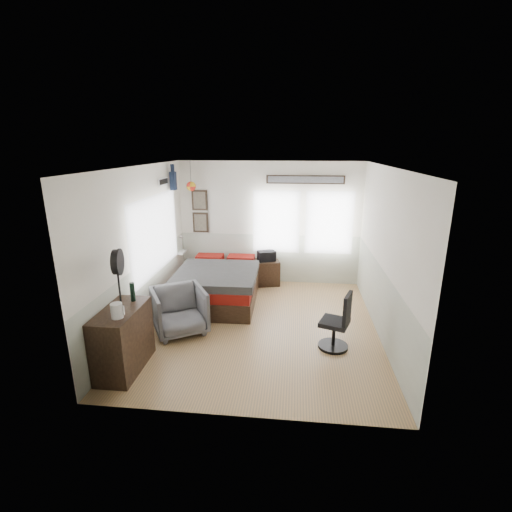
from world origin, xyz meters
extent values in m
cube|color=#937151|center=(0.00, 0.00, -0.01)|extent=(4.00, 4.50, 0.01)
cube|color=silver|center=(0.00, 2.25, 1.35)|extent=(4.00, 0.02, 2.70)
cube|color=silver|center=(0.00, -2.25, 1.35)|extent=(4.00, 0.02, 2.70)
cube|color=silver|center=(-2.00, 0.00, 1.35)|extent=(0.02, 4.50, 2.70)
cube|color=silver|center=(2.00, 0.00, 1.35)|extent=(0.02, 4.50, 2.70)
cube|color=white|center=(0.00, 0.00, 2.70)|extent=(4.00, 4.50, 0.02)
cube|color=#B2B8A6|center=(0.00, 2.24, 0.55)|extent=(4.00, 0.01, 1.10)
cube|color=#B2B8A6|center=(-1.99, 0.00, 0.55)|extent=(0.01, 4.50, 1.10)
cube|color=#B2B8A6|center=(1.99, 0.00, 0.55)|extent=(0.01, 4.50, 1.10)
cube|color=silver|center=(-1.96, 0.55, 1.45)|extent=(0.03, 2.20, 1.35)
cube|color=silver|center=(0.15, 2.21, 1.40)|extent=(0.95, 0.03, 1.30)
cube|color=silver|center=(1.30, 2.21, 1.40)|extent=(0.95, 0.03, 1.30)
cube|color=black|center=(-1.55, 2.21, 1.35)|extent=(0.35, 0.03, 0.45)
cube|color=black|center=(-1.55, 2.21, 1.85)|extent=(0.35, 0.03, 0.45)
cube|color=#7F7259|center=(-1.55, 2.20, 1.35)|extent=(0.27, 0.01, 0.37)
cube|color=#7F7259|center=(-1.55, 2.20, 1.85)|extent=(0.27, 0.01, 0.37)
cube|color=black|center=(0.75, 2.21, 2.32)|extent=(1.65, 0.03, 0.18)
cube|color=gray|center=(0.75, 2.20, 2.32)|extent=(1.58, 0.01, 0.13)
cube|color=white|center=(-1.97, 1.15, 2.35)|extent=(0.02, 0.48, 0.14)
sphere|color=red|center=(-1.65, 1.95, 2.18)|extent=(0.20, 0.20, 0.20)
cube|color=black|center=(-0.93, 1.08, 0.17)|extent=(1.54, 2.16, 0.34)
cube|color=#9B150B|center=(-0.93, 1.08, 0.44)|extent=(1.50, 2.12, 0.19)
cube|color=#3D3D3D|center=(-0.93, 0.85, 0.61)|extent=(1.59, 1.61, 0.15)
cube|color=#9B150B|center=(-1.28, 1.93, 0.61)|extent=(0.59, 0.38, 0.15)
cube|color=#9B150B|center=(-0.58, 1.93, 0.61)|extent=(0.59, 0.38, 0.15)
cube|color=black|center=(-1.74, -1.46, 0.45)|extent=(0.48, 1.00, 0.90)
imported|color=#5D5D5D|center=(-1.30, -0.33, 0.38)|extent=(1.13, 1.14, 0.77)
cube|color=black|center=(-0.04, 2.05, 0.28)|extent=(0.64, 0.56, 0.55)
cylinder|color=black|center=(1.21, -0.58, 0.02)|extent=(0.46, 0.46, 0.04)
cylinder|color=black|center=(1.21, -0.58, 0.22)|extent=(0.05, 0.05, 0.35)
cube|color=black|center=(1.21, -0.58, 0.42)|extent=(0.52, 0.52, 0.07)
cube|color=black|center=(1.38, -0.64, 0.69)|extent=(0.18, 0.37, 0.46)
cylinder|color=silver|center=(-1.66, -1.70, 1.00)|extent=(0.15, 0.15, 0.20)
cube|color=silver|center=(-1.57, -1.70, 1.01)|extent=(0.02, 0.02, 0.12)
cylinder|color=black|center=(-1.68, -1.16, 1.04)|extent=(0.07, 0.07, 0.27)
cylinder|color=black|center=(-1.71, -1.47, 1.23)|extent=(0.03, 0.03, 0.65)
cylinder|color=black|center=(-1.71, -1.47, 1.58)|extent=(0.13, 0.33, 0.33)
cylinder|color=black|center=(-1.66, -1.47, 1.58)|extent=(0.09, 0.35, 0.35)
cube|color=black|center=(-0.04, 2.05, 0.66)|extent=(0.44, 0.37, 0.22)
camera|label=1|loc=(0.57, -5.79, 3.02)|focal=26.00mm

